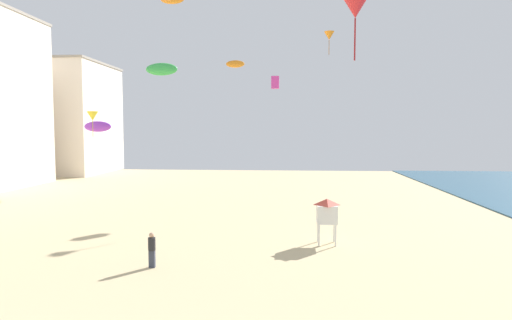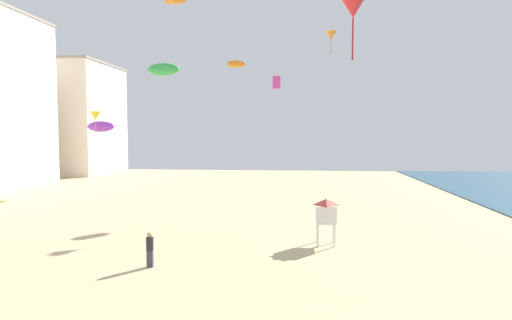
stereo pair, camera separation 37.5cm
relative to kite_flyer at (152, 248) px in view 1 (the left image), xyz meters
The scene contains 10 objects.
boardwalk_hotel_far 52.17m from the kite_flyer, 122.52° to the left, with size 14.28×14.23×16.17m.
kite_flyer is the anchor object (origin of this frame).
lifeguard_stand 9.71m from the kite_flyer, 29.52° to the left, with size 1.10×1.10×2.55m.
kite_purple_parafoil 28.53m from the kite_flyer, 118.70° to the left, with size 2.87×0.80×1.12m.
kite_yellow_delta 25.29m from the kite_flyer, 120.41° to the left, with size 1.08×1.08×2.45m.
kite_red_delta 14.25m from the kite_flyer, ahead, with size 1.27×1.27×2.89m.
kite_magenta_box 20.65m from the kite_flyer, 73.74° to the left, with size 0.65×0.65×1.02m.
kite_orange_parafoil 16.67m from the kite_flyer, 79.73° to the left, with size 1.38×0.38×0.54m.
kite_green_parafoil 20.73m from the kite_flyer, 104.51° to the left, with size 2.71×0.75×1.06m.
kite_orange_delta 25.64m from the kite_flyer, 63.33° to the left, with size 0.88×0.88×2.00m.
Camera 1 is at (9.16, -8.19, 6.35)m, focal length 30.58 mm.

